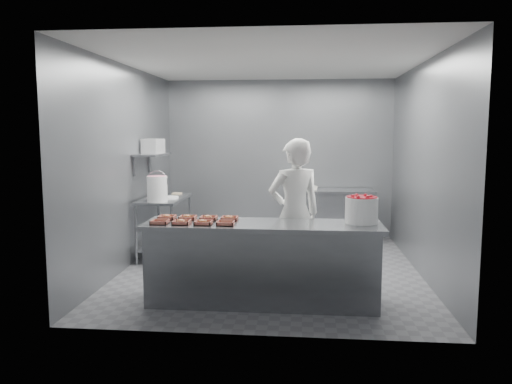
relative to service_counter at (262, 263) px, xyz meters
The scene contains 24 objects.
floor 1.42m from the service_counter, 90.00° to the left, with size 4.50×4.50×0.00m, color #4C4C51.
ceiling 2.71m from the service_counter, 90.00° to the left, with size 4.50×4.50×0.00m, color white.
wall_back 3.72m from the service_counter, 90.00° to the left, with size 4.00×0.04×2.80m, color slate.
wall_left 2.59m from the service_counter, 145.98° to the left, with size 0.04×4.50×2.80m, color slate.
wall_right 2.59m from the service_counter, 34.02° to the left, with size 0.04×4.50×2.80m, color slate.
service_counter is the anchor object (origin of this frame).
prep_table 2.56m from the service_counter, 130.24° to the left, with size 0.60×1.20×0.90m.
back_counter 3.37m from the service_counter, 74.52° to the left, with size 1.50×0.60×0.90m.
wall_shelf 2.88m from the service_counter, 133.03° to the left, with size 0.35×0.90×0.03m, color slate.
tray_0 1.20m from the service_counter, behind, with size 0.19×0.18×0.04m.
tray_1 0.99m from the service_counter, behind, with size 0.19×0.18×0.06m.
tray_2 0.79m from the service_counter, 167.07° to the right, with size 0.19×0.18×0.06m.
tray_3 0.62m from the service_counter, 159.40° to the right, with size 0.19×0.18×0.04m.
tray_4 1.21m from the service_counter, behind, with size 0.19×0.18×0.06m.
tray_5 0.99m from the service_counter, behind, with size 0.19×0.18×0.06m.
tray_6 0.79m from the service_counter, 167.06° to the left, with size 0.19×0.18×0.06m.
tray_7 0.62m from the service_counter, 159.53° to the left, with size 0.19×0.18×0.06m.
worker 0.84m from the service_counter, 61.34° to the left, with size 0.66×0.43×1.81m, color white.
strawberry_tub 1.24m from the service_counter, ahead, with size 0.35×0.35×0.29m.
glaze_bucket 2.32m from the service_counter, 136.80° to the left, with size 0.30×0.29×0.44m.
bucket_lid 2.50m from the service_counter, 129.65° to the left, with size 0.30×0.30×0.02m, color white.
rag 2.89m from the service_counter, 123.23° to the left, with size 0.14×0.12×0.02m, color #CCB28C.
appliance 2.97m from the service_counter, 132.14° to the left, with size 0.25×0.29×0.22m, color gray.
paper_stack 3.32m from the service_counter, 81.16° to the left, with size 0.30×0.22×0.06m, color silver.
Camera 1 is at (0.44, -6.69, 1.90)m, focal length 35.00 mm.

